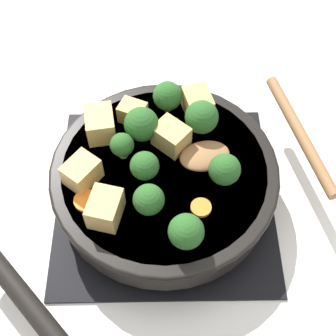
# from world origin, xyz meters

# --- Properties ---
(ground_plane) EXTENTS (2.40, 2.40, 0.00)m
(ground_plane) POSITION_xyz_m (0.00, 0.00, 0.00)
(ground_plane) COLOR white
(front_burner_grate) EXTENTS (0.31, 0.31, 0.03)m
(front_burner_grate) POSITION_xyz_m (0.00, 0.00, 0.01)
(front_burner_grate) COLOR black
(front_burner_grate) RESTS_ON ground_plane
(skillet_pan) EXTENTS (0.39, 0.38, 0.05)m
(skillet_pan) POSITION_xyz_m (0.00, 0.00, 0.05)
(skillet_pan) COLOR black
(skillet_pan) RESTS_ON front_burner_grate
(wooden_spoon) EXTENTS (0.21, 0.20, 0.02)m
(wooden_spoon) POSITION_xyz_m (-0.13, -0.03, 0.08)
(wooden_spoon) COLOR olive
(wooden_spoon) RESTS_ON skillet_pan
(tofu_cube_center_large) EXTENTS (0.04, 0.05, 0.04)m
(tofu_cube_center_large) POSITION_xyz_m (0.09, -0.06, 0.09)
(tofu_cube_center_large) COLOR tan
(tofu_cube_center_large) RESTS_ON skillet_pan
(tofu_cube_near_handle) EXTENTS (0.04, 0.04, 0.03)m
(tofu_cube_near_handle) POSITION_xyz_m (0.04, -0.08, 0.09)
(tofu_cube_near_handle) COLOR tan
(tofu_cube_near_handle) RESTS_ON skillet_pan
(tofu_cube_east_chunk) EXTENTS (0.05, 0.05, 0.04)m
(tofu_cube_east_chunk) POSITION_xyz_m (-0.05, -0.10, 0.09)
(tofu_cube_east_chunk) COLOR tan
(tofu_cube_east_chunk) RESTS_ON skillet_pan
(tofu_cube_west_chunk) EXTENTS (0.06, 0.06, 0.04)m
(tofu_cube_west_chunk) POSITION_xyz_m (-0.01, -0.04, 0.09)
(tofu_cube_west_chunk) COLOR tan
(tofu_cube_west_chunk) RESTS_ON skillet_pan
(tofu_cube_back_piece) EXTENTS (0.05, 0.05, 0.04)m
(tofu_cube_back_piece) POSITION_xyz_m (0.07, 0.07, 0.09)
(tofu_cube_back_piece) COLOR tan
(tofu_cube_back_piece) RESTS_ON skillet_pan
(tofu_cube_front_piece) EXTENTS (0.05, 0.06, 0.03)m
(tofu_cube_front_piece) POSITION_xyz_m (0.11, 0.02, 0.09)
(tofu_cube_front_piece) COLOR tan
(tofu_cube_front_piece) RESTS_ON skillet_pan
(broccoli_floret_near_spoon) EXTENTS (0.03, 0.03, 0.04)m
(broccoli_floret_near_spoon) POSITION_xyz_m (0.05, -0.02, 0.10)
(broccoli_floret_near_spoon) COLOR #709956
(broccoli_floret_near_spoon) RESTS_ON skillet_pan
(broccoli_floret_center_top) EXTENTS (0.04, 0.04, 0.04)m
(broccoli_floret_center_top) POSITION_xyz_m (0.02, 0.01, 0.10)
(broccoli_floret_center_top) COLOR #709956
(broccoli_floret_center_top) RESTS_ON skillet_pan
(broccoli_floret_east_rim) EXTENTS (0.04, 0.04, 0.05)m
(broccoli_floret_east_rim) POSITION_xyz_m (-0.02, 0.11, 0.10)
(broccoli_floret_east_rim) COLOR #709956
(broccoli_floret_east_rim) RESTS_ON skillet_pan
(broccoli_floret_west_rim) EXTENTS (0.04, 0.04, 0.05)m
(broccoli_floret_west_rim) POSITION_xyz_m (-0.08, 0.02, 0.10)
(broccoli_floret_west_rim) COLOR #709956
(broccoli_floret_west_rim) RESTS_ON skillet_pan
(broccoli_floret_north_edge) EXTENTS (0.04, 0.04, 0.05)m
(broccoli_floret_north_edge) POSITION_xyz_m (0.02, 0.06, 0.10)
(broccoli_floret_north_edge) COLOR #709956
(broccoli_floret_north_edge) RESTS_ON skillet_pan
(broccoli_floret_south_cluster) EXTENTS (0.05, 0.05, 0.05)m
(broccoli_floret_south_cluster) POSITION_xyz_m (-0.05, -0.06, 0.10)
(broccoli_floret_south_cluster) COLOR #709956
(broccoli_floret_south_cluster) RESTS_ON skillet_pan
(broccoli_floret_mid_floret) EXTENTS (0.05, 0.05, 0.05)m
(broccoli_floret_mid_floret) POSITION_xyz_m (0.03, -0.05, 0.11)
(broccoli_floret_mid_floret) COLOR #709956
(broccoli_floret_mid_floret) RESTS_ON skillet_pan
(broccoli_floret_small_inner) EXTENTS (0.04, 0.04, 0.05)m
(broccoli_floret_small_inner) POSITION_xyz_m (-0.01, -0.10, 0.10)
(broccoli_floret_small_inner) COLOR #709956
(broccoli_floret_small_inner) RESTS_ON skillet_pan
(carrot_slice_orange_thin) EXTENTS (0.03, 0.03, 0.01)m
(carrot_slice_orange_thin) POSITION_xyz_m (-0.05, 0.06, 0.08)
(carrot_slice_orange_thin) COLOR orange
(carrot_slice_orange_thin) RESTS_ON skillet_pan
(carrot_slice_near_center) EXTENTS (0.03, 0.03, 0.01)m
(carrot_slice_near_center) POSITION_xyz_m (0.10, 0.05, 0.08)
(carrot_slice_near_center) COLOR orange
(carrot_slice_near_center) RESTS_ON skillet_pan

